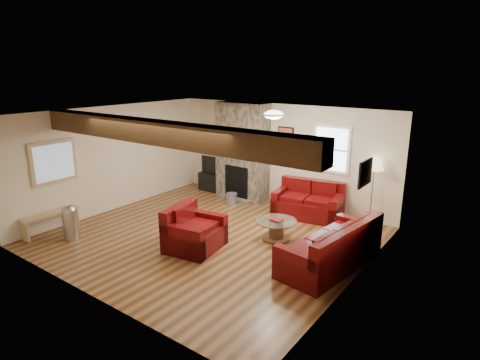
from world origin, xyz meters
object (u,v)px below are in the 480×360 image
object	(u,v)px
coffee_table	(276,230)
floor_lamp	(374,167)
tv_cabinet	(216,182)
loveseat	(308,200)
television	(216,165)
sofa_three	(330,244)
armchair_red	(195,228)

from	to	relation	value
coffee_table	floor_lamp	bearing A→B (deg)	55.90
tv_cabinet	floor_lamp	xyz separation A→B (m)	(4.33, 0.02, 1.06)
loveseat	floor_lamp	xyz separation A→B (m)	(1.34, 0.32, 0.91)
tv_cabinet	floor_lamp	size ratio (longest dim) A/B	0.65
floor_lamp	loveseat	bearing A→B (deg)	-166.57
coffee_table	television	bearing A→B (deg)	148.99
sofa_three	television	xyz separation A→B (m)	(-4.40, 2.25, 0.34)
tv_cabinet	television	world-z (taller)	television
sofa_three	floor_lamp	world-z (taller)	floor_lamp
coffee_table	tv_cabinet	xyz separation A→B (m)	(-3.07, 1.84, 0.05)
floor_lamp	tv_cabinet	bearing A→B (deg)	-179.74
armchair_red	television	size ratio (longest dim) A/B	1.19
armchair_red	tv_cabinet	size ratio (longest dim) A/B	1.01
coffee_table	armchair_red	bearing A→B (deg)	-129.27
coffee_table	television	world-z (taller)	television
sofa_three	coffee_table	distance (m)	1.41
armchair_red	floor_lamp	xyz separation A→B (m)	(2.30, 3.13, 0.90)
sofa_three	television	size ratio (longest dim) A/B	2.47
sofa_three	armchair_red	bearing A→B (deg)	-62.07
armchair_red	tv_cabinet	world-z (taller)	armchair_red
armchair_red	tv_cabinet	bearing A→B (deg)	23.95
sofa_three	floor_lamp	distance (m)	2.44
sofa_three	coffee_table	bearing A→B (deg)	-98.99
sofa_three	loveseat	size ratio (longest dim) A/B	1.38
tv_cabinet	floor_lamp	bearing A→B (deg)	0.26
armchair_red	television	world-z (taller)	television
loveseat	floor_lamp	bearing A→B (deg)	4.28
sofa_three	coffee_table	size ratio (longest dim) A/B	2.54
coffee_table	television	distance (m)	3.62
loveseat	coffee_table	bearing A→B (deg)	-96.24
coffee_table	tv_cabinet	bearing A→B (deg)	148.99
loveseat	armchair_red	size ratio (longest dim) A/B	1.51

